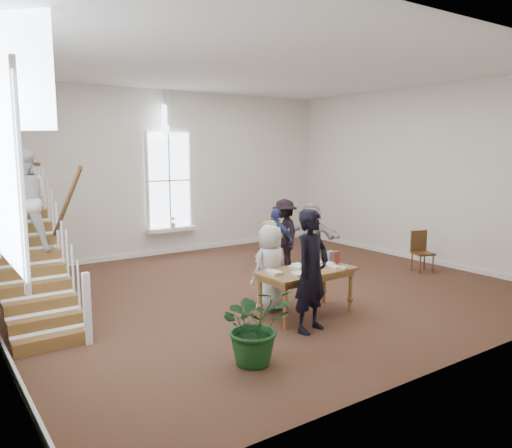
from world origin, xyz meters
TOP-DOWN VIEW (x-y plane):
  - ground at (0.00, 0.00)m, footprint 10.00×10.00m
  - room_shell at (-0.00, 4.39)m, footprint 10.49×10.00m
  - staircase at (-4.34, 0.75)m, footprint 1.10×4.10m
  - library_table at (-0.27, -1.77)m, footprint 1.78×0.95m
  - police_officer at (-0.74, -2.42)m, footprint 0.82×0.63m
  - elderly_woman at (-0.64, -1.17)m, footprint 0.80×0.56m
  - person_yellow at (-0.34, -0.67)m, footprint 0.94×0.86m
  - woman_cluster_a at (1.04, 0.89)m, footprint 0.72×0.98m
  - woman_cluster_b at (1.64, 1.34)m, footprint 0.92×1.23m
  - woman_cluster_c at (1.94, 0.69)m, footprint 1.13×1.60m
  - floor_plant at (-2.18, -2.95)m, footprint 1.18×1.09m
  - side_chair at (4.03, -0.90)m, footprint 0.54×0.54m

SIDE VIEW (x-z plane):
  - ground at x=0.00m, z-range 0.00..0.00m
  - room_shell at x=0.00m, z-range -4.60..5.40m
  - side_chair at x=4.03m, z-range 0.06..1.04m
  - floor_plant at x=-2.18m, z-range 0.00..1.10m
  - library_table at x=-0.27m, z-range 0.29..1.17m
  - woman_cluster_a at x=1.04m, z-range 0.00..1.54m
  - person_yellow at x=-0.34m, z-range 0.00..1.56m
  - elderly_woman at x=-0.64m, z-range 0.00..1.57m
  - woman_cluster_c at x=1.94m, z-range 0.00..1.67m
  - woman_cluster_b at x=1.64m, z-range 0.00..1.70m
  - police_officer at x=-0.74m, z-range 0.00..1.98m
  - staircase at x=-4.34m, z-range 0.16..3.08m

